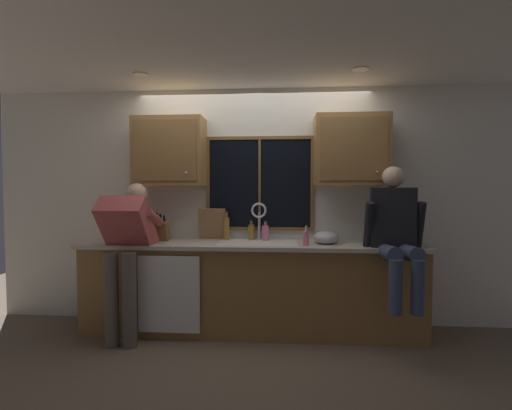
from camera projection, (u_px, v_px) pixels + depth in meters
The scene contains 26 objects.
back_wall at pixel (254, 206), 4.15m from camera, with size 5.79×0.12×2.55m, color silver.
ceiling at pixel (233, 20), 2.43m from camera, with size 5.79×4.40×0.04m, color white.
ceiling_downlight_left at pixel (140, 74), 3.51m from camera, with size 0.14×0.14×0.01m, color #FFEAB2.
ceiling_downlight_right at pixel (360, 69), 3.35m from camera, with size 0.14×0.14×0.01m, color #FFEAB2.
window_glass at pixel (260, 184), 4.06m from camera, with size 1.10×0.02×0.95m, color black.
window_frame_top at pixel (260, 138), 4.03m from camera, with size 1.17×0.02×0.04m, color brown.
window_frame_bottom at pixel (260, 229), 4.07m from camera, with size 1.17×0.02×0.04m, color brown.
window_frame_left at pixel (208, 184), 4.09m from camera, with size 0.04×0.02×0.95m, color brown.
window_frame_right at pixel (312, 183), 4.01m from camera, with size 0.04×0.02×0.95m, color brown.
window_mullion_center at pixel (260, 184), 4.05m from camera, with size 0.02×0.02×0.95m, color brown.
lower_cabinet_run at pixel (251, 289), 3.83m from camera, with size 3.39×0.58×0.88m, color olive.
countertop at pixel (251, 245), 3.79m from camera, with size 3.45×0.62×0.04m, color beige.
dishwasher_front at pixel (169, 294), 3.57m from camera, with size 0.60×0.02×0.74m, color white.
upper_cabinet_left at pixel (170, 152), 3.96m from camera, with size 0.74×0.36×0.72m.
upper_cabinet_right at pixel (351, 150), 3.81m from camera, with size 0.74×0.36×0.72m.
sink at pixel (258, 252), 3.80m from camera, with size 0.80×0.46×0.21m.
faucet at pixel (260, 217), 3.97m from camera, with size 0.18×0.09×0.40m.
person_standing at pixel (127, 243), 3.59m from camera, with size 0.53×0.70×1.53m.
person_sitting_on_counter at pixel (395, 229), 3.42m from camera, with size 0.54×0.62×1.26m.
knife_block at pixel (163, 231), 3.93m from camera, with size 0.12×0.18×0.32m.
cutting_board at pixel (212, 224), 4.04m from camera, with size 0.30×0.02×0.34m, color #997047.
mixing_bowl at pixel (326, 238), 3.73m from camera, with size 0.26×0.26×0.13m, color #B7B7BC.
soap_dispenser at pixel (306, 238), 3.60m from camera, with size 0.06×0.07×0.20m.
bottle_green_glass at pixel (226, 228), 3.99m from camera, with size 0.06×0.06×0.31m.
bottle_tall_clear at pixel (251, 232), 4.00m from camera, with size 0.07×0.07×0.22m.
bottle_amber_small at pixel (265, 232), 3.95m from camera, with size 0.08×0.08×0.21m.
Camera 1 is at (0.34, -4.07, 1.47)m, focal length 26.21 mm.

